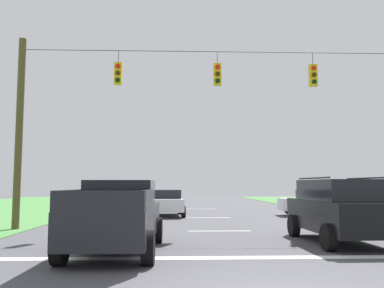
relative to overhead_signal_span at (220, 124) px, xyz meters
The scene contains 10 objects.
stop_bar_stripe 8.08m from the overhead_signal_span, 91.16° to the right, with size 14.48×0.45×0.01m, color white.
lane_dash_0 4.44m from the overhead_signal_span, 99.79° to the right, with size 0.15×2.50×0.01m, color white.
lane_dash_1 7.30m from the overhead_signal_span, 91.35° to the left, with size 0.15×2.50×0.01m, color white.
lane_dash_2 14.78m from the overhead_signal_span, 90.56° to the left, with size 0.15×2.50×0.01m, color white.
overhead_signal_span is the anchor object (origin of this frame).
pickup_truck 7.56m from the overhead_signal_span, 120.77° to the right, with size 2.33×5.42×1.95m.
suv_black 6.33m from the overhead_signal_span, 52.16° to the right, with size 2.28×4.83×2.05m.
distant_car_crossing_white 8.45m from the overhead_signal_span, 108.86° to the left, with size 2.26×4.42×1.52m.
distant_car_oncoming 10.11m from the overhead_signal_span, 47.50° to the left, with size 4.37×2.16×1.52m.
distant_car_far_parked 15.46m from the overhead_signal_span, 43.61° to the left, with size 4.31×2.04×1.52m.
Camera 1 is at (-1.68, -6.61, 1.83)m, focal length 38.93 mm.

